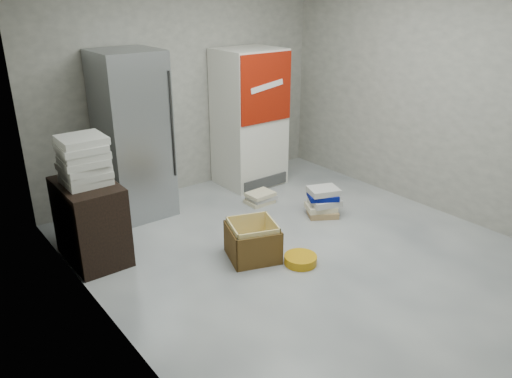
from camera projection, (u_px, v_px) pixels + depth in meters
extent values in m
plane|color=beige|center=(318.00, 260.00, 4.95)|extent=(5.00, 5.00, 0.00)
cube|color=#A8A497|center=(184.00, 83.00, 6.26)|extent=(4.00, 0.04, 2.80)
cube|color=#A8A497|center=(109.00, 170.00, 3.29)|extent=(0.04, 5.00, 2.80)
cube|color=#A8A497|center=(453.00, 95.00, 5.55)|extent=(0.04, 5.00, 2.80)
cube|color=#A7ABAF|center=(133.00, 136.00, 5.65)|extent=(0.70, 0.70, 1.90)
cylinder|color=#333333|center=(172.00, 125.00, 5.51)|extent=(0.02, 0.02, 1.19)
cube|color=silver|center=(249.00, 118.00, 6.60)|extent=(0.80, 0.70, 1.80)
cube|color=#921606|center=(266.00, 88.00, 6.17)|extent=(0.78, 0.02, 0.85)
cube|color=white|center=(267.00, 86.00, 6.14)|extent=(0.50, 0.01, 0.14)
cube|color=#3F3F3F|center=(266.00, 182.00, 6.64)|extent=(0.70, 0.02, 0.15)
cube|color=black|center=(91.00, 221.00, 4.85)|extent=(0.50, 0.80, 0.80)
cube|color=beige|center=(86.00, 180.00, 4.69)|extent=(0.40, 0.40, 0.06)
cube|color=beige|center=(86.00, 173.00, 4.67)|extent=(0.41, 0.41, 0.06)
cube|color=beige|center=(84.00, 167.00, 4.64)|extent=(0.41, 0.41, 0.06)
cube|color=beige|center=(83.00, 161.00, 4.61)|extent=(0.42, 0.42, 0.06)
cube|color=beige|center=(83.00, 154.00, 4.59)|extent=(0.42, 0.42, 0.06)
cube|color=beige|center=(81.00, 147.00, 4.56)|extent=(0.42, 0.42, 0.06)
cube|color=beige|center=(81.00, 140.00, 4.55)|extent=(0.41, 0.41, 0.06)
cube|color=#A17F51|center=(323.00, 213.00, 5.90)|extent=(0.43, 0.40, 0.07)
cube|color=beige|center=(321.00, 207.00, 5.88)|extent=(0.42, 0.39, 0.07)
cube|color=beige|center=(325.00, 202.00, 5.86)|extent=(0.40, 0.35, 0.07)
cube|color=navy|center=(323.00, 196.00, 5.84)|extent=(0.43, 0.40, 0.06)
cube|color=beige|center=(323.00, 191.00, 5.82)|extent=(0.41, 0.37, 0.07)
cube|color=beige|center=(260.00, 201.00, 6.25)|extent=(0.32, 0.25, 0.05)
cube|color=beige|center=(261.00, 197.00, 6.24)|extent=(0.33, 0.27, 0.05)
cube|color=beige|center=(260.00, 194.00, 6.20)|extent=(0.34, 0.27, 0.05)
cube|color=gold|center=(253.00, 256.00, 5.01)|extent=(0.57, 0.57, 0.01)
cube|color=brown|center=(246.00, 232.00, 5.15)|extent=(0.45, 0.17, 0.34)
cube|color=brown|center=(260.00, 253.00, 4.75)|extent=(0.45, 0.17, 0.34)
cube|color=brown|center=(230.00, 246.00, 4.88)|extent=(0.17, 0.45, 0.34)
cube|color=brown|center=(274.00, 239.00, 5.02)|extent=(0.17, 0.45, 0.34)
cube|color=gold|center=(246.00, 231.00, 5.12)|extent=(0.41, 0.16, 0.38)
cube|color=gold|center=(259.00, 250.00, 4.76)|extent=(0.41, 0.16, 0.38)
cube|color=gold|center=(232.00, 243.00, 4.88)|extent=(0.16, 0.41, 0.38)
cube|color=gold|center=(272.00, 237.00, 5.00)|extent=(0.16, 0.41, 0.38)
cylinder|color=#C58B0E|center=(300.00, 260.00, 4.87)|extent=(0.40, 0.40, 0.09)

